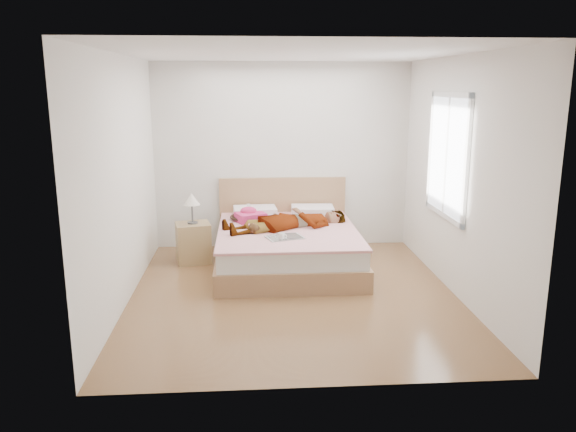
{
  "coord_description": "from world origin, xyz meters",
  "views": [
    {
      "loc": [
        -0.48,
        -5.9,
        2.28
      ],
      "look_at": [
        0.0,
        0.85,
        0.7
      ],
      "focal_mm": 35.0,
      "sensor_mm": 36.0,
      "label": 1
    }
  ],
  "objects_px": {
    "towel": "(250,216)",
    "coffee_mug": "(282,236)",
    "woman": "(289,218)",
    "plush_toy": "(254,228)",
    "bed": "(287,245)",
    "phone": "(249,206)",
    "nightstand": "(193,240)",
    "magazine": "(285,237)"
  },
  "relations": [
    {
      "from": "towel",
      "to": "coffee_mug",
      "type": "bearing_deg",
      "value": -68.88
    },
    {
      "from": "woman",
      "to": "towel",
      "type": "xyz_separation_m",
      "value": [
        -0.49,
        0.32,
        -0.04
      ]
    },
    {
      "from": "coffee_mug",
      "to": "plush_toy",
      "type": "height_order",
      "value": "plush_toy"
    },
    {
      "from": "woman",
      "to": "bed",
      "type": "bearing_deg",
      "value": -55.81
    },
    {
      "from": "phone",
      "to": "nightstand",
      "type": "xyz_separation_m",
      "value": [
        -0.74,
        -0.2,
        -0.39
      ]
    },
    {
      "from": "nightstand",
      "to": "plush_toy",
      "type": "bearing_deg",
      "value": -31.21
    },
    {
      "from": "towel",
      "to": "nightstand",
      "type": "relative_size",
      "value": 0.49
    },
    {
      "from": "phone",
      "to": "plush_toy",
      "type": "height_order",
      "value": "phone"
    },
    {
      "from": "phone",
      "to": "towel",
      "type": "height_order",
      "value": "phone"
    },
    {
      "from": "woman",
      "to": "magazine",
      "type": "xyz_separation_m",
      "value": [
        -0.08,
        -0.54,
        -0.11
      ]
    },
    {
      "from": "bed",
      "to": "woman",
      "type": "bearing_deg",
      "value": 53.91
    },
    {
      "from": "coffee_mug",
      "to": "nightstand",
      "type": "bearing_deg",
      "value": 143.46
    },
    {
      "from": "bed",
      "to": "phone",
      "type": "bearing_deg",
      "value": 137.9
    },
    {
      "from": "woman",
      "to": "phone",
      "type": "relative_size",
      "value": 16.8
    },
    {
      "from": "bed",
      "to": "coffee_mug",
      "type": "height_order",
      "value": "bed"
    },
    {
      "from": "woman",
      "to": "nightstand",
      "type": "xyz_separation_m",
      "value": [
        -1.24,
        0.2,
        -0.32
      ]
    },
    {
      "from": "plush_toy",
      "to": "nightstand",
      "type": "relative_size",
      "value": 0.24
    },
    {
      "from": "woman",
      "to": "bed",
      "type": "relative_size",
      "value": 0.81
    },
    {
      "from": "bed",
      "to": "magazine",
      "type": "height_order",
      "value": "bed"
    },
    {
      "from": "bed",
      "to": "magazine",
      "type": "xyz_separation_m",
      "value": [
        -0.06,
        -0.51,
        0.24
      ]
    },
    {
      "from": "phone",
      "to": "coffee_mug",
      "type": "xyz_separation_m",
      "value": [
        0.37,
        -1.03,
        -0.15
      ]
    },
    {
      "from": "woman",
      "to": "towel",
      "type": "distance_m",
      "value": 0.59
    },
    {
      "from": "woman",
      "to": "plush_toy",
      "type": "xyz_separation_m",
      "value": [
        -0.45,
        -0.29,
        -0.06
      ]
    },
    {
      "from": "magazine",
      "to": "plush_toy",
      "type": "distance_m",
      "value": 0.45
    },
    {
      "from": "coffee_mug",
      "to": "nightstand",
      "type": "height_order",
      "value": "nightstand"
    },
    {
      "from": "towel",
      "to": "nightstand",
      "type": "xyz_separation_m",
      "value": [
        -0.75,
        -0.12,
        -0.28
      ]
    },
    {
      "from": "woman",
      "to": "plush_toy",
      "type": "relative_size",
      "value": 7.62
    },
    {
      "from": "woman",
      "to": "bed",
      "type": "distance_m",
      "value": 0.35
    },
    {
      "from": "woman",
      "to": "coffee_mug",
      "type": "height_order",
      "value": "woman"
    },
    {
      "from": "phone",
      "to": "magazine",
      "type": "height_order",
      "value": "phone"
    },
    {
      "from": "phone",
      "to": "nightstand",
      "type": "bearing_deg",
      "value": 175.63
    },
    {
      "from": "plush_toy",
      "to": "nightstand",
      "type": "xyz_separation_m",
      "value": [
        -0.8,
        0.48,
        -0.26
      ]
    },
    {
      "from": "phone",
      "to": "magazine",
      "type": "distance_m",
      "value": 1.05
    },
    {
      "from": "bed",
      "to": "coffee_mug",
      "type": "relative_size",
      "value": 18.14
    },
    {
      "from": "towel",
      "to": "bed",
      "type": "bearing_deg",
      "value": -36.54
    },
    {
      "from": "phone",
      "to": "plush_toy",
      "type": "xyz_separation_m",
      "value": [
        0.05,
        -0.69,
        -0.13
      ]
    },
    {
      "from": "towel",
      "to": "magazine",
      "type": "xyz_separation_m",
      "value": [
        0.41,
        -0.86,
        -0.07
      ]
    },
    {
      "from": "phone",
      "to": "towel",
      "type": "distance_m",
      "value": 0.14
    },
    {
      "from": "magazine",
      "to": "coffee_mug",
      "type": "bearing_deg",
      "value": -115.56
    },
    {
      "from": "woman",
      "to": "nightstand",
      "type": "distance_m",
      "value": 1.3
    },
    {
      "from": "woman",
      "to": "magazine",
      "type": "distance_m",
      "value": 0.56
    },
    {
      "from": "phone",
      "to": "bed",
      "type": "distance_m",
      "value": 0.77
    }
  ]
}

